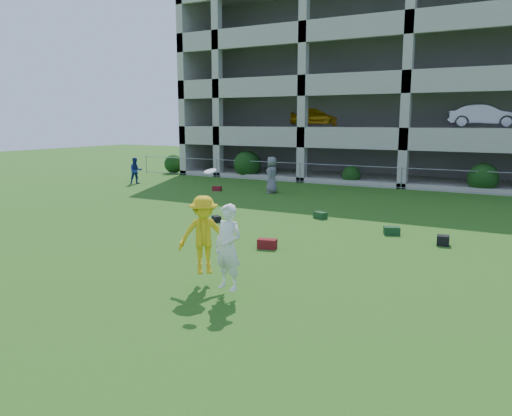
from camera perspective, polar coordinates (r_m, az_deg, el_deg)
The scene contains 13 objects.
ground at distance 10.99m, azimuth -7.07°, elevation -9.66°, with size 100.00×100.00×0.00m, color #235114.
bystander_a at distance 30.12m, azimuth -13.58°, elevation 4.15°, with size 0.75×0.58×1.54m, color navy.
bystander_c at distance 25.57m, azimuth 1.81°, elevation 3.79°, with size 0.91×0.59×1.86m, color slate.
bag_red_a at distance 14.55m, azimuth 1.29°, elevation -4.11°, with size 0.55×0.30×0.28m, color #5E1016.
bag_black_b at distance 18.40m, azimuth -4.55°, elevation -1.24°, with size 0.40×0.25×0.22m, color black.
bag_green_c at distance 16.90m, azimuth 15.25°, elevation -2.51°, with size 0.50×0.35×0.26m, color #143716.
crate_d at distance 15.92m, azimuth 20.59°, elevation -3.49°, with size 0.35×0.35×0.30m, color black.
bag_red_f at distance 26.53m, azimuth -4.48°, elevation 2.23°, with size 0.45×0.28×0.24m, color #590F16.
bag_green_g at distance 19.12m, azimuth 7.36°, elevation -0.82°, with size 0.50×0.30×0.25m, color #13341C.
frisbee_contest at distance 10.98m, azimuth -5.25°, elevation -3.44°, with size 1.94×1.33×2.47m.
parking_garage at distance 36.63m, azimuth 19.82°, elevation 13.05°, with size 30.00×14.00×12.00m.
fence at distance 28.19m, azimuth 16.27°, elevation 3.32°, with size 36.06×0.06×1.20m.
shrub_row at distance 28.16m, azimuth 25.85°, elevation 4.56°, with size 34.38×2.52×3.50m.
Camera 1 is at (6.15, -8.33, 3.68)m, focal length 35.00 mm.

